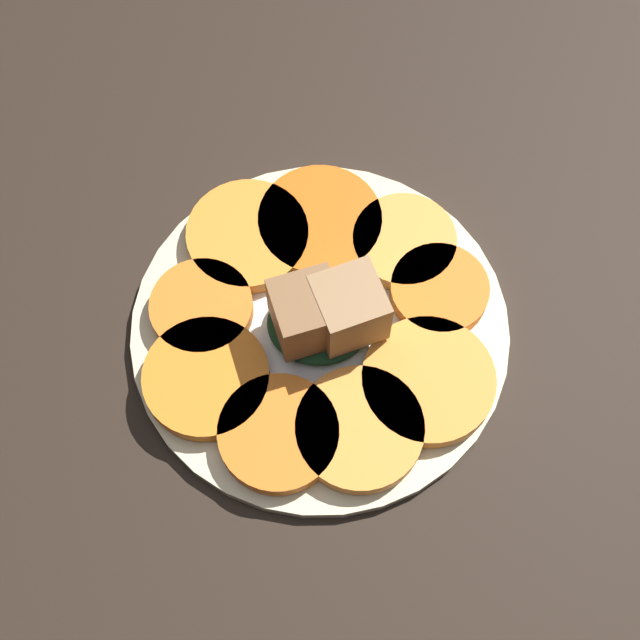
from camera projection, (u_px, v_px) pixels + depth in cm
name	position (u px, v px, depth cm)	size (l,w,h in cm)	color
table_slab	(320.00, 336.00, 68.00)	(120.00, 120.00, 2.00)	black
plate	(320.00, 329.00, 66.61)	(28.19, 28.19, 1.05)	beige
carrot_slice_0	(202.00, 308.00, 65.90)	(7.65, 7.65, 1.38)	orange
carrot_slice_1	(206.00, 378.00, 63.65)	(9.10, 9.10, 1.38)	orange
carrot_slice_2	(278.00, 434.00, 61.99)	(8.50, 8.50, 1.38)	orange
carrot_slice_3	(359.00, 429.00, 62.12)	(9.04, 9.04, 1.38)	orange
carrot_slice_4	(428.00, 381.00, 63.57)	(9.60, 9.60, 1.38)	orange
carrot_slice_5	(439.00, 290.00, 66.49)	(7.38, 7.38, 1.38)	orange
carrot_slice_6	(404.00, 242.00, 68.17)	(7.96, 7.96, 1.38)	#F9953A
carrot_slice_7	(320.00, 222.00, 68.89)	(9.59, 9.59, 1.38)	#D56013
carrot_slice_8	(248.00, 236.00, 68.39)	(9.39, 9.39, 1.38)	orange
center_pile	(321.00, 313.00, 63.04)	(8.68, 7.04, 6.25)	#1E4723
fork	(321.00, 238.00, 68.86)	(19.46, 3.41, 0.40)	silver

